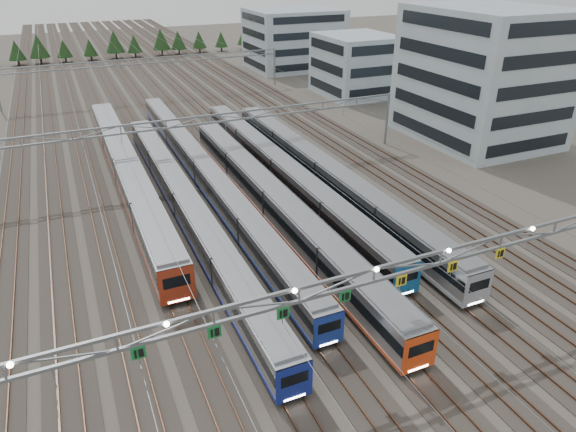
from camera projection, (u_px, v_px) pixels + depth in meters
name	position (u px, v px, depth m)	size (l,w,h in m)	color
ground	(366.00, 358.00, 37.89)	(400.00, 400.00, 0.00)	#47423A
track_bed	(138.00, 76.00, 118.60)	(54.00, 260.00, 5.42)	#2D2823
train_a	(127.00, 171.00, 64.60)	(3.07, 55.39, 4.00)	black
train_b	(186.00, 204.00, 56.58)	(2.62, 58.15, 3.40)	black
train_c	(204.00, 171.00, 65.30)	(2.54, 68.05, 3.30)	black
train_d	(275.00, 203.00, 56.45)	(2.84, 52.27, 3.70)	black
train_e	(281.00, 170.00, 65.31)	(2.75, 54.39, 3.58)	black
train_f	(325.00, 174.00, 64.12)	(2.82, 54.55, 3.67)	black
gantry_near	(374.00, 279.00, 34.54)	(56.36, 0.61, 8.08)	gray
gantry_mid	(209.00, 126.00, 67.54)	(56.36, 0.36, 8.00)	gray
gantry_far	(147.00, 66.00, 104.16)	(56.36, 0.36, 8.00)	gray
depot_bldg_south	(482.00, 76.00, 78.84)	(18.00, 22.00, 19.83)	#8FA3AB
depot_bldg_mid	(356.00, 65.00, 106.33)	(14.00, 16.00, 12.08)	#8FA3AB
depot_bldg_north	(294.00, 39.00, 130.98)	(22.00, 18.00, 14.41)	#8FA3AB
treeline	(126.00, 43.00, 145.17)	(100.10, 5.60, 7.02)	#332114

